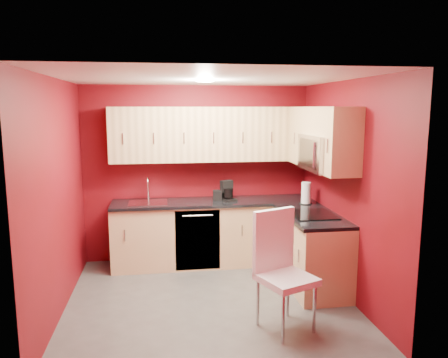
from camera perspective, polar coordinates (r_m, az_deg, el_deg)
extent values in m
plane|color=#4B4946|center=(5.22, -1.95, -15.48)|extent=(3.20, 3.20, 0.00)
plane|color=white|center=(4.75, -2.12, 13.06)|extent=(3.20, 3.20, 0.00)
plane|color=#610913|center=(6.30, -3.53, 0.72)|extent=(3.20, 0.00, 3.20)
plane|color=#610913|center=(3.39, 0.79, -6.78)|extent=(3.20, 0.00, 3.20)
plane|color=#610913|center=(4.93, -20.88, -2.30)|extent=(0.00, 3.00, 3.00)
plane|color=#610913|center=(5.25, 15.61, -1.34)|extent=(0.00, 3.00, 3.00)
cube|color=tan|center=(6.21, -1.37, -7.11)|extent=(2.80, 0.60, 0.87)
cube|color=tan|center=(5.57, 11.32, -9.24)|extent=(0.60, 1.30, 0.87)
cube|color=black|center=(6.08, -1.37, -3.03)|extent=(2.80, 0.63, 0.04)
cube|color=black|center=(5.42, 11.38, -4.74)|extent=(0.63, 1.27, 0.04)
cube|color=tan|center=(6.09, -1.56, 5.88)|extent=(2.80, 0.35, 0.75)
cube|color=tan|center=(5.92, 10.90, 5.61)|extent=(0.35, 0.57, 0.75)
cube|color=tan|center=(4.84, 15.39, 4.67)|extent=(0.35, 0.22, 0.75)
cube|color=tan|center=(5.28, 13.35, 7.39)|extent=(0.35, 0.76, 0.33)
cube|color=silver|center=(5.30, 12.95, 3.35)|extent=(0.40, 0.76, 0.42)
cube|color=black|center=(5.23, 11.00, 3.34)|extent=(0.02, 0.62, 0.33)
cylinder|color=silver|center=(5.01, 11.64, 3.06)|extent=(0.02, 0.02, 0.29)
cube|color=black|center=(5.38, 11.46, -4.57)|extent=(0.50, 0.55, 0.01)
cube|color=silver|center=(6.03, -9.89, -3.12)|extent=(0.52, 0.42, 0.02)
cylinder|color=silver|center=(6.20, -9.88, -1.51)|extent=(0.02, 0.02, 0.26)
torus|color=silver|center=(6.11, -9.93, -0.43)|extent=(0.02, 0.16, 0.16)
cylinder|color=silver|center=(6.05, -9.93, -1.10)|extent=(0.02, 0.02, 0.12)
cube|color=black|center=(5.91, -3.45, -7.98)|extent=(0.60, 0.02, 0.82)
cylinder|color=white|center=(5.05, -2.50, 12.66)|extent=(0.20, 0.20, 0.01)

